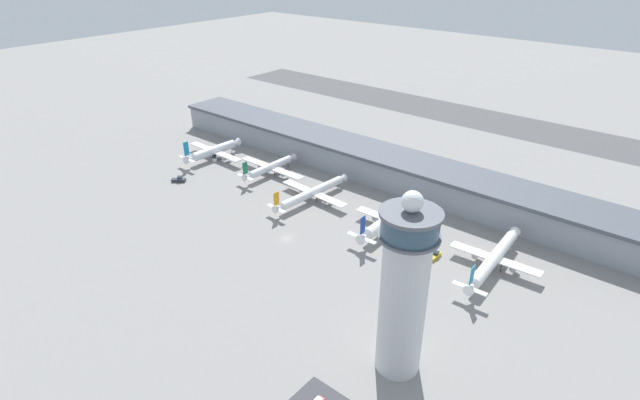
{
  "coord_description": "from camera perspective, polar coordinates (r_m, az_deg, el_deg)",
  "views": [
    {
      "loc": [
        116.04,
        -119.36,
        103.2
      ],
      "look_at": [
        6.07,
        13.29,
        13.62
      ],
      "focal_mm": 28.0,
      "sensor_mm": 36.0,
      "label": 1
    }
  ],
  "objects": [
    {
      "name": "airplane_gate_delta",
      "position": [
        201.01,
        7.89,
        -2.2
      ],
      "size": [
        30.82,
        40.03,
        14.04
      ],
      "color": "white",
      "rests_on": "ground"
    },
    {
      "name": "service_truck_catering",
      "position": [
        271.9,
        -11.99,
        4.74
      ],
      "size": [
        7.35,
        6.38,
        2.55
      ],
      "color": "black",
      "rests_on": "ground"
    },
    {
      "name": "service_truck_baggage",
      "position": [
        188.56,
        12.95,
        -6.21
      ],
      "size": [
        2.68,
        6.17,
        2.45
      ],
      "color": "black",
      "rests_on": "ground"
    },
    {
      "name": "airplane_gate_echo",
      "position": [
        185.81,
        19.27,
        -6.32
      ],
      "size": [
        32.41,
        45.91,
        13.36
      ],
      "color": "white",
      "rests_on": "ground"
    },
    {
      "name": "ground_plane",
      "position": [
        195.87,
        -3.86,
        -4.4
      ],
      "size": [
        1000.0,
        1000.0,
        0.0
      ],
      "primitive_type": "plane",
      "color": "gray"
    },
    {
      "name": "control_tower",
      "position": [
        128.61,
        9.57,
        -10.09
      ],
      "size": [
        15.08,
        15.08,
        53.19
      ],
      "color": "silver",
      "rests_on": "ground"
    },
    {
      "name": "runway_strip",
      "position": [
        345.65,
        18.38,
        8.7
      ],
      "size": [
        406.58,
        44.0,
        0.01
      ],
      "primitive_type": "cube",
      "color": "#515154",
      "rests_on": "ground"
    },
    {
      "name": "service_truck_fuel",
      "position": [
        250.06,
        -15.83,
        2.23
      ],
      "size": [
        6.76,
        6.01,
        2.75
      ],
      "color": "black",
      "rests_on": "ground"
    },
    {
      "name": "terminal_building",
      "position": [
        241.96,
        7.5,
        3.84
      ],
      "size": [
        271.05,
        25.0,
        14.15
      ],
      "color": "#9399A3",
      "rests_on": "ground"
    },
    {
      "name": "airplane_gate_bravo",
      "position": [
        247.6,
        -5.68,
        3.75
      ],
      "size": [
        39.78,
        34.69,
        12.07
      ],
      "color": "silver",
      "rests_on": "ground"
    },
    {
      "name": "airplane_gate_charlie",
      "position": [
        221.69,
        -0.9,
        0.85
      ],
      "size": [
        36.69,
        44.73,
        11.69
      ],
      "color": "white",
      "rests_on": "ground"
    },
    {
      "name": "airplane_gate_alpha",
      "position": [
        271.19,
        -12.05,
        5.52
      ],
      "size": [
        39.18,
        35.47,
        14.22
      ],
      "color": "silver",
      "rests_on": "ground"
    }
  ]
}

